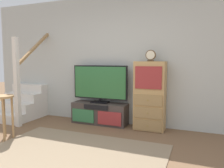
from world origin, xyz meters
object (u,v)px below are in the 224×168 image
Objects in this scene: side_cabinet at (150,96)px; bar_stool_near at (3,107)px; media_console at (100,113)px; television at (100,83)px; desk_clock at (151,56)px.

bar_stool_near is (-2.17, -1.46, -0.10)m from side_cabinet.
side_cabinet is at bearing 0.55° from media_console.
media_console is at bearing -90.00° from television.
bar_stool_near is (-1.11, -1.47, -0.31)m from television.
side_cabinet is 2.62m from bar_stool_near.
media_console is 1.85m from bar_stool_near.
media_console is 0.64m from television.
desk_clock is at bearing -73.25° from side_cabinet.
bar_stool_near is at bearing -127.43° from media_console.
desk_clock is 2.75m from bar_stool_near.
media_console is 0.90× the size of side_cabinet.
side_cabinet is (1.07, -0.01, -0.21)m from television.
bar_stool_near is (-2.18, -1.44, -0.87)m from desk_clock.
television is 0.91× the size of side_cabinet.
media_console is at bearing 179.75° from desk_clock.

